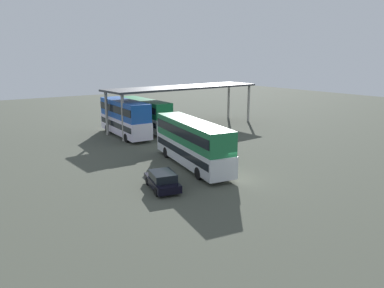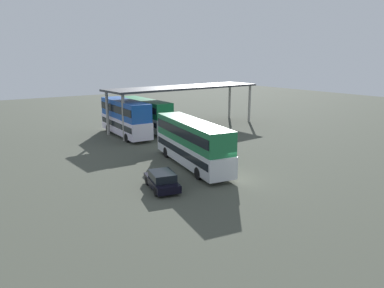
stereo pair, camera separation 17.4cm
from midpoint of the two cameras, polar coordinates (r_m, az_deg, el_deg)
ground_plane at (r=28.77m, az=6.59°, el=-5.54°), size 140.00×140.00×0.00m
double_decker_main at (r=31.34m, az=0.15°, el=0.41°), size 4.26×11.63×4.05m
parked_hatchback at (r=26.28m, az=-4.64°, el=-5.83°), size 2.56×4.17×1.35m
double_decker_near_canopy at (r=44.26m, az=-10.54°, el=4.33°), size 2.96×10.39×4.38m
double_decker_mid_row at (r=47.72m, az=-7.45°, el=4.90°), size 2.49×11.07×4.04m
depot_canopy at (r=48.50m, az=-1.01°, el=8.80°), size 22.37×6.88×5.65m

